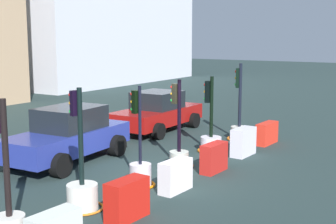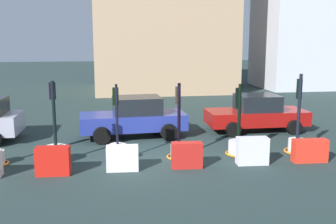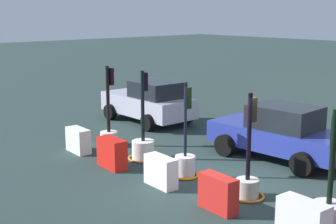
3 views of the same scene
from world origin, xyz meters
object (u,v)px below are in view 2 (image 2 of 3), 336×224
(construction_barrier_1, at_px, (53,161))
(construction_barrier_2, at_px, (122,158))
(traffic_light_1, at_px, (56,149))
(traffic_light_2, at_px, (118,148))
(construction_barrier_5, at_px, (310,151))
(traffic_light_4, at_px, (238,143))
(car_blue_estate, at_px, (134,117))
(traffic_light_3, at_px, (179,144))
(car_red_compact, at_px, (256,113))
(traffic_light_5, at_px, (297,140))
(construction_barrier_4, at_px, (252,151))
(construction_barrier_3, at_px, (187,155))

(construction_barrier_1, relative_size, construction_barrier_2, 1.02)
(traffic_light_1, height_order, traffic_light_2, traffic_light_1)
(construction_barrier_5, bearing_deg, traffic_light_4, 150.50)
(construction_barrier_2, distance_m, car_blue_estate, 4.35)
(construction_barrier_5, bearing_deg, car_blue_estate, 142.34)
(traffic_light_3, distance_m, car_blue_estate, 3.46)
(construction_barrier_5, xyz_separation_m, car_red_compact, (-0.10, 4.67, 0.39))
(construction_barrier_5, bearing_deg, traffic_light_5, 84.79)
(construction_barrier_2, bearing_deg, traffic_light_5, 9.71)
(construction_barrier_4, xyz_separation_m, construction_barrier_5, (2.00, -0.06, -0.06))
(traffic_light_1, distance_m, construction_barrier_5, 8.50)
(construction_barrier_3, xyz_separation_m, car_red_compact, (4.10, 4.67, 0.36))
(traffic_light_3, xyz_separation_m, car_red_compact, (4.16, 3.53, 0.31))
(traffic_light_4, bearing_deg, traffic_light_3, -178.83)
(traffic_light_3, distance_m, traffic_light_4, 2.16)
(traffic_light_2, bearing_deg, car_red_compact, 30.08)
(traffic_light_5, bearing_deg, traffic_light_3, 179.82)
(car_red_compact, bearing_deg, traffic_light_4, -119.79)
(traffic_light_2, height_order, traffic_light_4, traffic_light_2)
(traffic_light_3, xyz_separation_m, construction_barrier_2, (-1.99, -1.10, -0.07))
(traffic_light_5, distance_m, construction_barrier_1, 8.53)
(construction_barrier_5, height_order, car_blue_estate, car_blue_estate)
(construction_barrier_4, bearing_deg, construction_barrier_3, -178.75)
(construction_barrier_4, bearing_deg, traffic_light_5, 27.09)
(car_blue_estate, bearing_deg, construction_barrier_2, -98.71)
(traffic_light_4, bearing_deg, construction_barrier_3, -150.65)
(construction_barrier_1, xyz_separation_m, construction_barrier_3, (4.15, 0.04, -0.02))
(car_red_compact, bearing_deg, construction_barrier_5, -88.72)
(construction_barrier_2, distance_m, car_red_compact, 7.71)
(construction_barrier_2, bearing_deg, car_blue_estate, 81.29)
(car_red_compact, bearing_deg, traffic_light_3, -139.67)
(construction_barrier_1, bearing_deg, traffic_light_5, 7.87)
(construction_barrier_3, relative_size, car_blue_estate, 0.22)
(traffic_light_4, relative_size, car_blue_estate, 0.57)
(car_blue_estate, bearing_deg, traffic_light_1, -131.89)
(traffic_light_4, bearing_deg, traffic_light_1, -179.92)
(traffic_light_2, xyz_separation_m, construction_barrier_4, (4.38, -0.99, -0.01))
(traffic_light_3, height_order, car_blue_estate, traffic_light_3)
(construction_barrier_5, bearing_deg, construction_barrier_3, 179.90)
(traffic_light_5, relative_size, construction_barrier_2, 2.83)
(traffic_light_4, relative_size, car_red_compact, 0.58)
(construction_barrier_3, height_order, car_red_compact, car_red_compact)
(traffic_light_1, height_order, construction_barrier_1, traffic_light_1)
(traffic_light_4, relative_size, traffic_light_5, 0.89)
(car_blue_estate, bearing_deg, construction_barrier_5, -37.66)
(traffic_light_4, height_order, traffic_light_5, traffic_light_5)
(traffic_light_1, relative_size, car_red_compact, 0.62)
(construction_barrier_3, bearing_deg, construction_barrier_2, 179.02)
(construction_barrier_4, distance_m, car_blue_estate, 5.59)
(car_red_compact, bearing_deg, traffic_light_1, -157.19)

